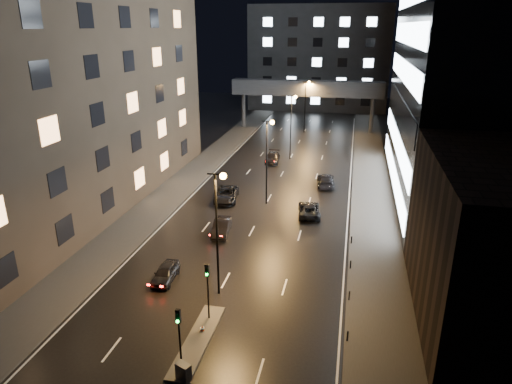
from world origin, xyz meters
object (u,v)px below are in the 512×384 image
Objects in this scene: car_away_a at (165,273)px; utility_cabinet at (183,372)px; car_away_b at (222,227)px; car_toward_b at (326,180)px; car_away_c at (226,194)px; car_away_d at (273,158)px; car_toward_a at (309,209)px.

car_away_a is 3.57× the size of utility_cabinet.
car_away_b is at bearing 74.46° from car_away_a.
car_toward_b reaches higher than utility_cabinet.
car_away_b is 4.04× the size of utility_cabinet.
car_away_b is 9.51m from car_away_c.
utility_cabinet is (3.12, -47.31, -0.03)m from car_away_d.
car_away_d is at bearing -76.33° from car_toward_a.
utility_cabinet is (5.70, -29.79, -0.08)m from car_away_c.
car_toward_b is at bearing 54.66° from car_away_b.
car_toward_a is at bearing 32.18° from car_away_b.
car_away_d is 12.97m from car_toward_b.
car_away_d reaches higher than utility_cabinet.
car_toward_b is (9.39, 17.36, 0.05)m from car_away_b.
car_away_d is 21.52m from car_toward_a.
car_away_c is at bearing 29.56° from car_toward_b.
car_away_d is at bearing 82.20° from car_away_a.
car_away_c reaches higher than utility_cabinet.
car_toward_b is 4.88× the size of utility_cabinet.
car_away_b is 19.73m from car_toward_b.
car_away_d is at bearing 73.85° from car_away_c.
car_away_d is (0.48, 26.79, -0.01)m from car_away_b.
car_toward_a is at bearing 104.44° from utility_cabinet.
car_away_c is at bearing 95.80° from car_away_b.
car_away_b is 0.89× the size of car_away_d.
car_away_c is 5.06× the size of utility_cabinet.
car_away_a is at bearing 50.56° from car_toward_a.
car_away_c is 1.11× the size of car_toward_a.
car_toward_a is at bearing 54.24° from car_away_a.
car_toward_b reaches higher than car_away_b.
car_away_a is at bearing -97.58° from car_away_c.
car_away_b is 20.83m from utility_cabinet.
car_away_d is 0.93× the size of car_toward_b.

